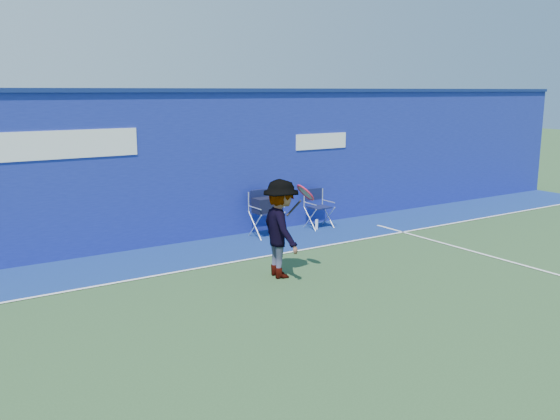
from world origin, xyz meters
TOP-DOWN VIEW (x-y plane):
  - ground at (0.00, 0.00)m, footprint 80.00×80.00m
  - stadium_wall at (-0.00, 5.20)m, footprint 24.00×0.50m
  - out_of_bounds_strip at (0.00, 4.10)m, footprint 24.00×1.80m
  - court_lines at (0.00, 0.60)m, footprint 24.00×12.00m
  - directors_chair_left at (1.84, 4.55)m, footprint 0.57×0.53m
  - directors_chair_right at (3.25, 4.59)m, footprint 0.52×0.46m
  - water_bottle at (3.10, 4.46)m, footprint 0.07×0.07m
  - tennis_player at (0.59, 2.07)m, footprint 0.95×1.14m

SIDE VIEW (x-z plane):
  - ground at x=0.00m, z-range 0.00..0.00m
  - out_of_bounds_strip at x=0.00m, z-range 0.00..0.01m
  - court_lines at x=0.00m, z-range 0.01..0.01m
  - water_bottle at x=3.10m, z-range 0.00..0.23m
  - directors_chair_right at x=3.25m, z-range -0.16..0.70m
  - directors_chair_left at x=1.84m, z-range -0.07..0.90m
  - tennis_player at x=0.59m, z-range 0.00..1.63m
  - stadium_wall at x=0.00m, z-range 0.01..3.09m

